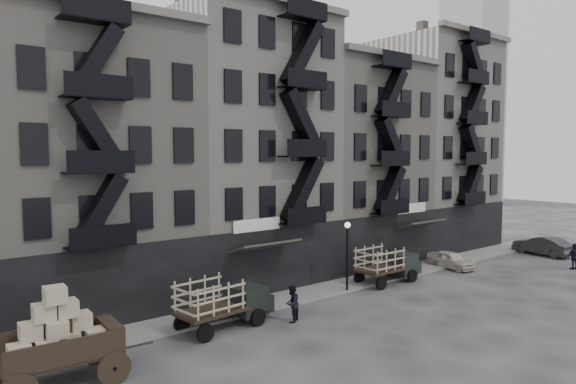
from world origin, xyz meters
TOP-DOWN VIEW (x-y plane):
  - ground at (0.00, 0.00)m, footprint 140.00×140.00m
  - sidewalk at (0.00, 3.75)m, footprint 55.00×2.50m
  - building_midwest at (-10.00, 9.83)m, footprint 10.00×11.35m
  - building_center at (-0.00, 9.82)m, footprint 10.00×11.35m
  - building_mideast at (10.00, 9.83)m, footprint 10.00×11.35m
  - building_east at (20.00, 9.82)m, footprint 10.00×11.35m
  - lamp_post at (3.00, 2.60)m, footprint 0.36×0.36m
  - wagon at (-14.01, 0.35)m, footprint 4.43×2.52m
  - stake_truck_west at (-6.09, 1.89)m, footprint 5.11×2.46m
  - stake_truck_east at (6.73, 2.60)m, footprint 4.86×2.04m
  - car_east at (13.47, 2.44)m, footprint 1.82×3.81m
  - car_far at (23.59, 0.54)m, footprint 2.27×4.88m
  - pedestrian_mid at (-2.99, 0.50)m, footprint 1.15×1.09m
  - policeman at (20.10, -3.35)m, footprint 1.19×0.91m

SIDE VIEW (x-z plane):
  - ground at x=0.00m, z-range 0.00..0.00m
  - sidewalk at x=0.00m, z-range 0.00..0.15m
  - car_east at x=13.47m, z-range 0.00..1.25m
  - car_far at x=23.59m, z-range 0.00..1.55m
  - pedestrian_mid at x=-2.99m, z-range 0.00..1.87m
  - policeman at x=20.10m, z-range 0.00..1.89m
  - stake_truck_east at x=6.73m, z-range 0.17..2.60m
  - stake_truck_west at x=-6.09m, z-range 0.18..2.66m
  - wagon at x=-14.01m, z-range 0.26..3.93m
  - lamp_post at x=3.00m, z-range 0.64..4.92m
  - building_midwest at x=-10.00m, z-range -0.60..15.60m
  - building_mideast at x=10.00m, z-range -0.60..15.60m
  - building_center at x=0.00m, z-range -0.60..17.60m
  - building_east at x=20.00m, z-range -0.60..18.60m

